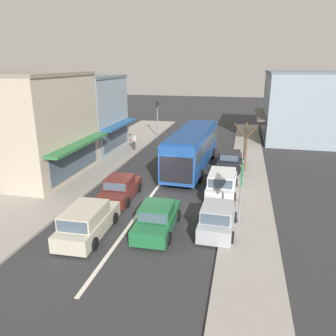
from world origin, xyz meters
The scene contains 18 objects.
ground_plane centered at (0.00, 0.00, 0.00)m, with size 140.00×140.00×0.00m, color #2D2D30.
lane_centre_line centered at (0.00, 4.00, 0.00)m, with size 0.20×28.00×0.01m, color silver.
sidewalk_left centered at (-6.80, 6.00, 0.07)m, with size 5.20×44.00×0.14m, color gray.
kerb_right centered at (6.20, 6.00, 0.06)m, with size 2.80×44.00×0.12m, color gray.
shopfront_corner_near centered at (-10.18, 2.11, 3.84)m, with size 8.71×8.47×7.68m.
shopfront_mid_block centered at (-10.18, 10.31, 3.60)m, with size 8.59×7.32×7.21m.
building_right_far centered at (11.48, 20.65, 3.75)m, with size 8.19×11.06×7.51m.
city_bus centered at (1.67, 6.56, 1.88)m, with size 3.08×10.95×3.23m.
sedan_adjacent_lane_trail centered at (-1.79, -0.74, 0.66)m, with size 2.02×4.27×1.47m.
sedan_behind_bus_mid centered at (1.58, -4.27, 0.66)m, with size 1.96×4.23×1.47m.
wagon_queue_gap_filler centered at (-1.69, -5.54, 0.75)m, with size 2.04×4.55×1.58m.
parked_hatchback_kerb_front centered at (4.61, -3.70, 0.71)m, with size 1.89×3.74×1.54m.
parked_wagon_kerb_second centered at (4.46, 1.54, 0.75)m, with size 1.97×4.52×1.58m.
parked_sedan_kerb_third centered at (4.70, 7.22, 0.66)m, with size 2.01×4.26×1.47m.
traffic_light_downstreet centered at (-4.16, 17.59, 2.85)m, with size 0.32×0.24×4.20m.
directional_road_sign centered at (5.67, -2.72, 2.70)m, with size 0.10×1.40×3.60m.
street_tree_right centered at (5.84, 6.47, 1.85)m, with size 1.65×1.67×3.94m.
pedestrian_with_handbag_near centered at (-4.84, 11.00, 1.07)m, with size 0.64×0.43×1.63m.
Camera 1 is at (5.54, -18.98, 8.24)m, focal length 35.00 mm.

